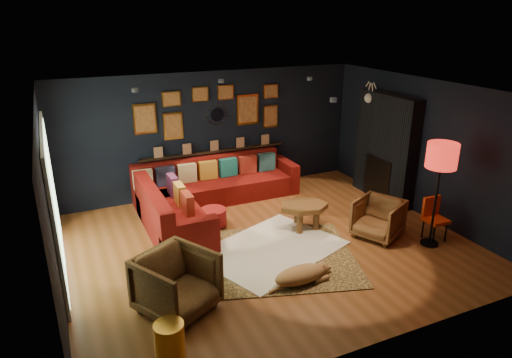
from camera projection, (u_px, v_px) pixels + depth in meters
name	position (u px, v px, depth m)	size (l,w,h in m)	color
floor	(269.00, 244.00, 7.77)	(6.50, 6.50, 0.00)	brown
room_walls	(270.00, 155.00, 7.22)	(6.50, 6.50, 6.50)	black
sectional	(201.00, 196.00, 8.97)	(3.41, 2.69, 0.86)	maroon
ledge	(214.00, 151.00, 9.74)	(3.20, 0.12, 0.04)	black
gallery_wall	(212.00, 110.00, 9.46)	(3.15, 0.04, 1.02)	gold
sunburst_mirror	(217.00, 115.00, 9.54)	(0.47, 0.16, 0.47)	silver
fireplace	(385.00, 151.00, 9.39)	(0.31, 1.60, 2.20)	black
deer_head	(376.00, 97.00, 9.48)	(0.50, 0.28, 0.45)	white
sliding_door	(54.00, 203.00, 6.65)	(0.06, 2.80, 2.20)	white
ceiling_spots	(249.00, 87.00, 7.57)	(3.30, 2.50, 0.06)	black
shag_rug	(272.00, 249.00, 7.58)	(2.24, 1.63, 0.03)	white
leopard_rug	(261.00, 258.00, 7.33)	(2.98, 2.13, 0.02)	tan
coffee_table	(304.00, 209.00, 8.20)	(1.02, 0.83, 0.46)	brown
pouf	(214.00, 217.00, 8.36)	(0.48, 0.48, 0.31)	maroon
armchair_left	(177.00, 281.00, 5.91)	(0.88, 0.82, 0.91)	#AD6C36
armchair_right	(378.00, 217.00, 7.92)	(0.74, 0.69, 0.76)	#AD6C36
gold_stool	(170.00, 340.00, 5.18)	(0.35, 0.35, 0.44)	gold
orange_chair	(434.00, 215.00, 7.84)	(0.36, 0.36, 0.75)	black
floor_lamp	(442.00, 160.00, 7.26)	(0.49, 0.49, 1.79)	black
dog	(300.00, 272.00, 6.59)	(1.12, 0.55, 0.35)	#9F6A47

